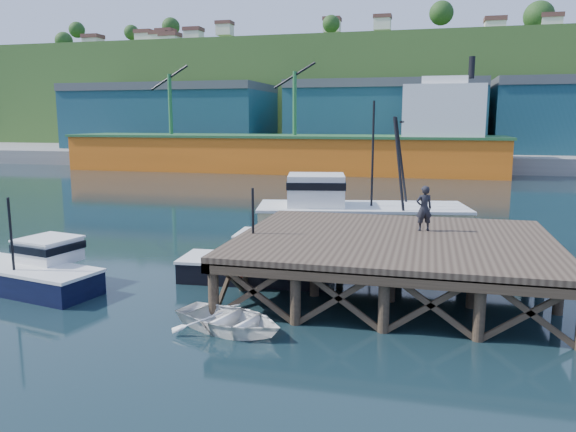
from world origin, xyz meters
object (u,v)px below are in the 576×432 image
(dockworker, at_px, (424,208))
(boat_black, at_px, (259,262))
(dinghy, at_px, (230,319))
(trawler, at_px, (357,212))
(boat_navy, at_px, (34,271))

(dockworker, bearing_deg, boat_black, -9.94)
(boat_black, xyz_separation_m, dinghy, (0.87, -5.91, -0.34))
(trawler, bearing_deg, dockworker, -74.86)
(trawler, distance_m, dinghy, 14.80)
(boat_black, bearing_deg, trawler, 66.94)
(boat_navy, xyz_separation_m, trawler, (11.20, 12.27, 0.81))
(trawler, bearing_deg, boat_navy, -143.48)
(dockworker, bearing_deg, boat_navy, -2.94)
(dinghy, bearing_deg, dockworker, -20.69)
(boat_black, height_order, trawler, trawler)
(boat_navy, relative_size, boat_black, 0.97)
(boat_navy, bearing_deg, boat_black, 35.51)
(dinghy, bearing_deg, trawler, 9.39)
(boat_navy, height_order, boat_black, boat_black)
(dinghy, distance_m, dockworker, 9.66)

